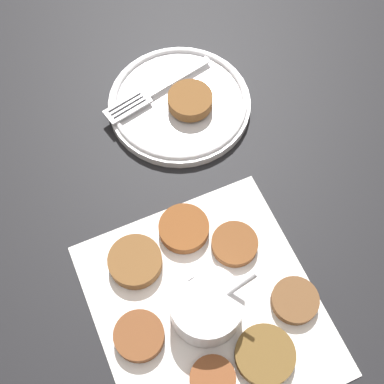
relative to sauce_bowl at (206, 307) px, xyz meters
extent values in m
plane|color=black|center=(0.02, 0.01, -0.03)|extent=(4.00, 4.00, 0.00)
cube|color=white|center=(0.00, 0.00, -0.03)|extent=(0.35, 0.33, 0.00)
cylinder|color=silver|center=(0.00, 0.00, 0.00)|extent=(0.09, 0.09, 0.05)
cylinder|color=#B23D23|center=(0.00, 0.00, -0.01)|extent=(0.08, 0.08, 0.03)
cone|color=silver|center=(0.04, 0.00, 0.02)|extent=(0.02, 0.02, 0.02)
cylinder|color=silver|center=(-0.01, -0.03, 0.03)|extent=(0.02, 0.06, 0.08)
cylinder|color=brown|center=(-0.07, 0.04, -0.02)|extent=(0.06, 0.06, 0.01)
cylinder|color=brown|center=(0.05, -0.08, -0.02)|extent=(0.06, 0.06, 0.01)
cylinder|color=brown|center=(0.11, 0.04, -0.01)|extent=(0.07, 0.07, 0.02)
cylinder|color=brown|center=(-0.09, -0.03, -0.02)|extent=(0.07, 0.07, 0.01)
cylinder|color=brown|center=(0.02, 0.09, -0.02)|extent=(0.06, 0.06, 0.02)
cylinder|color=brown|center=(-0.06, -0.10, -0.02)|extent=(0.06, 0.06, 0.01)
cylinder|color=brown|center=(0.11, -0.04, -0.02)|extent=(0.07, 0.07, 0.02)
cylinder|color=silver|center=(0.29, -0.16, -0.02)|extent=(0.22, 0.22, 0.01)
torus|color=silver|center=(0.29, -0.16, -0.01)|extent=(0.21, 0.21, 0.01)
cylinder|color=brown|center=(0.27, -0.17, 0.00)|extent=(0.07, 0.07, 0.02)
cube|color=silver|center=(0.32, -0.18, -0.01)|extent=(0.02, 0.12, 0.00)
cube|color=silver|center=(0.32, -0.08, -0.01)|extent=(0.03, 0.07, 0.00)
cube|color=black|center=(0.33, -0.08, 0.00)|extent=(0.00, 0.06, 0.00)
cube|color=black|center=(0.32, -0.08, 0.00)|extent=(0.00, 0.06, 0.00)
cube|color=black|center=(0.31, -0.08, 0.00)|extent=(0.00, 0.06, 0.00)
camera|label=1|loc=(-0.13, 0.11, 0.66)|focal=50.00mm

